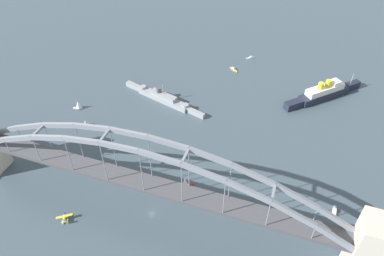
# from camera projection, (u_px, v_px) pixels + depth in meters

# --- Properties ---
(ground_plane) EXTENTS (1400.00, 1400.00, 0.00)m
(ground_plane) POSITION_uv_depth(u_px,v_px,m) (152.00, 213.00, 238.62)
(ground_plane) COLOR #3D4C56
(harbor_arch_bridge) EXTENTS (306.04, 17.98, 64.74)m
(harbor_arch_bridge) POSITION_uv_depth(u_px,v_px,m) (148.00, 185.00, 219.66)
(harbor_arch_bridge) COLOR beige
(harbor_arch_bridge) RESTS_ON ground
(ocean_liner) EXTENTS (63.47, 63.52, 18.47)m
(ocean_liner) POSITION_uv_depth(u_px,v_px,m) (324.00, 93.00, 328.43)
(ocean_liner) COLOR #1E2333
(ocean_liner) RESTS_ON ground
(naval_cruiser) EXTENTS (84.93, 27.03, 17.75)m
(naval_cruiser) POSITION_uv_depth(u_px,v_px,m) (163.00, 98.00, 327.17)
(naval_cruiser) COLOR gray
(naval_cruiser) RESTS_ON ground
(seaplane_taxiing_near_bridge) EXTENTS (9.49, 8.58, 4.98)m
(seaplane_taxiing_near_bridge) POSITION_uv_depth(u_px,v_px,m) (65.00, 218.00, 233.33)
(seaplane_taxiing_near_bridge) COLOR #B7B7B2
(seaplane_taxiing_near_bridge) RESTS_ON ground
(small_boat_0) EXTENTS (9.10, 9.46, 11.39)m
(small_boat_0) POSITION_uv_depth(u_px,v_px,m) (185.00, 183.00, 250.91)
(small_boat_0) COLOR #B2231E
(small_boat_0) RESTS_ON ground
(small_boat_1) EXTENTS (12.14, 6.97, 2.45)m
(small_boat_1) POSITION_uv_depth(u_px,v_px,m) (100.00, 165.00, 269.64)
(small_boat_1) COLOR gold
(small_boat_1) RESTS_ON ground
(small_boat_2) EXTENTS (10.56, 5.06, 2.13)m
(small_boat_2) POSITION_uv_depth(u_px,v_px,m) (297.00, 221.00, 233.10)
(small_boat_2) COLOR gold
(small_boat_2) RESTS_ON ground
(small_boat_3) EXTENTS (2.76, 10.74, 2.53)m
(small_boat_3) POSITION_uv_depth(u_px,v_px,m) (334.00, 212.00, 238.40)
(small_boat_3) COLOR silver
(small_boat_3) RESTS_ON ground
(small_boat_4) EXTENTS (7.94, 6.57, 2.15)m
(small_boat_4) POSITION_uv_depth(u_px,v_px,m) (251.00, 58.00, 383.79)
(small_boat_4) COLOR silver
(small_boat_4) RESTS_ON ground
(small_boat_5) EXTENTS (4.64, 6.67, 6.47)m
(small_boat_5) POSITION_uv_depth(u_px,v_px,m) (86.00, 123.00, 301.61)
(small_boat_5) COLOR silver
(small_boat_5) RESTS_ON ground
(small_boat_6) EXTENTS (9.17, 7.14, 2.48)m
(small_boat_6) POSITION_uv_depth(u_px,v_px,m) (234.00, 69.00, 366.59)
(small_boat_6) COLOR gold
(small_boat_6) RESTS_ON ground
(small_boat_7) EXTENTS (8.35, 5.81, 9.06)m
(small_boat_7) POSITION_uv_depth(u_px,v_px,m) (78.00, 105.00, 317.94)
(small_boat_7) COLOR silver
(small_boat_7) RESTS_ON ground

